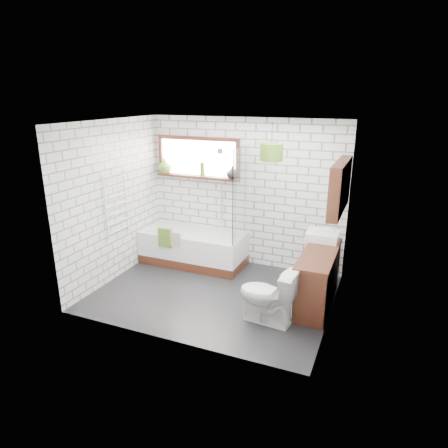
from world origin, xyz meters
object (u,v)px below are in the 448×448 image
at_px(toilet, 267,295).
at_px(pendant, 271,152).
at_px(basin, 323,236).
at_px(vanity, 318,278).
at_px(bathtub, 193,247).

relative_size(toilet, pendant, 2.44).
height_order(basin, toilet, basin).
xyz_separation_m(vanity, basin, (-0.06, 0.50, 0.46)).
bearing_deg(vanity, toilet, -125.21).
xyz_separation_m(basin, pendant, (-0.71, -0.43, 1.25)).
bearing_deg(bathtub, basin, -2.87).
relative_size(bathtub, toilet, 2.34).
xyz_separation_m(bathtub, pendant, (1.50, -0.54, 1.81)).
height_order(bathtub, toilet, toilet).
relative_size(bathtub, vanity, 1.31).
bearing_deg(toilet, vanity, 150.10).
height_order(bathtub, pendant, pendant).
bearing_deg(toilet, pendant, -157.58).
distance_m(vanity, basin, 0.68).
xyz_separation_m(bathtub, vanity, (2.27, -0.61, 0.10)).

